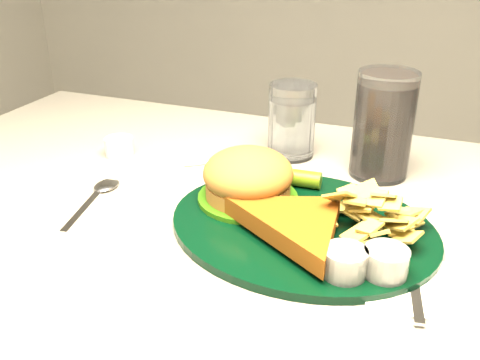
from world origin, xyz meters
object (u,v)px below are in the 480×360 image
at_px(water_glass, 292,121).
at_px(cola_glass, 383,125).
at_px(dinner_plate, 303,203).
at_px(fork_napkin, 415,284).

bearing_deg(water_glass, cola_glass, -9.25).
relative_size(dinner_plate, fork_napkin, 2.31).
xyz_separation_m(dinner_plate, fork_napkin, (0.14, -0.07, -0.03)).
bearing_deg(fork_napkin, water_glass, 117.62).
distance_m(dinner_plate, fork_napkin, 0.16).
relative_size(water_glass, fork_napkin, 0.82).
distance_m(water_glass, fork_napkin, 0.37).
xyz_separation_m(dinner_plate, water_glass, (-0.08, 0.22, 0.02)).
relative_size(cola_glass, fork_napkin, 1.09).
height_order(dinner_plate, cola_glass, cola_glass).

